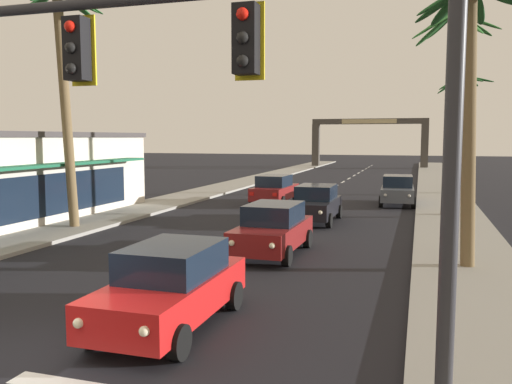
# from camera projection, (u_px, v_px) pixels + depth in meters

# --- Properties ---
(ground_plane) EXTENTS (220.00, 220.00, 0.00)m
(ground_plane) POSITION_uv_depth(u_px,v_px,m) (31.00, 361.00, 9.16)
(ground_plane) COLOR black
(sidewalk_right) EXTENTS (3.20, 110.00, 0.14)m
(sidewalk_right) POSITION_uv_depth(u_px,v_px,m) (450.00, 215.00, 25.85)
(sidewalk_right) COLOR gray
(sidewalk_right) RESTS_ON ground
(sidewalk_left) EXTENTS (3.20, 110.00, 0.14)m
(sidewalk_left) POSITION_uv_depth(u_px,v_px,m) (162.00, 203.00, 30.45)
(sidewalk_left) COLOR gray
(sidewalk_left) RESTS_ON ground
(lane_markings) EXTENTS (4.28, 86.87, 0.01)m
(lane_markings) POSITION_uv_depth(u_px,v_px,m) (300.00, 212.00, 27.48)
(lane_markings) COLOR silver
(lane_markings) RESTS_ON ground
(traffic_signal_mast) EXTENTS (10.67, 0.41, 6.72)m
(traffic_signal_mast) POSITION_uv_depth(u_px,v_px,m) (180.00, 74.00, 7.39)
(traffic_signal_mast) COLOR #2D2D33
(traffic_signal_mast) RESTS_ON ground
(sedan_lead_at_stop_bar) EXTENTS (1.95, 4.45, 1.68)m
(sedan_lead_at_stop_bar) POSITION_uv_depth(u_px,v_px,m) (171.00, 286.00, 10.74)
(sedan_lead_at_stop_bar) COLOR red
(sedan_lead_at_stop_bar) RESTS_ON ground
(sedan_third_in_queue) EXTENTS (2.00, 4.47, 1.68)m
(sedan_third_in_queue) POSITION_uv_depth(u_px,v_px,m) (273.00, 229.00, 17.42)
(sedan_third_in_queue) COLOR maroon
(sedan_third_in_queue) RESTS_ON ground
(sedan_fifth_in_queue) EXTENTS (1.95, 4.45, 1.68)m
(sedan_fifth_in_queue) POSITION_uv_depth(u_px,v_px,m) (316.00, 203.00, 24.13)
(sedan_fifth_in_queue) COLOR black
(sedan_fifth_in_queue) RESTS_ON ground
(sedan_oncoming_far) EXTENTS (2.07, 4.50, 1.68)m
(sedan_oncoming_far) POSITION_uv_depth(u_px,v_px,m) (275.00, 189.00, 30.66)
(sedan_oncoming_far) COLOR maroon
(sedan_oncoming_far) RESTS_ON ground
(sedan_parked_nearest_kerb) EXTENTS (2.05, 4.49, 1.68)m
(sedan_parked_nearest_kerb) POSITION_uv_depth(u_px,v_px,m) (398.00, 190.00, 30.29)
(sedan_parked_nearest_kerb) COLOR #4C515B
(sedan_parked_nearest_kerb) RESTS_ON ground
(palm_left_second) EXTENTS (3.67, 3.62, 10.06)m
(palm_left_second) POSITION_uv_depth(u_px,v_px,m) (62.00, 63.00, 21.64)
(palm_left_second) COLOR brown
(palm_left_second) RESTS_ON ground
(palm_right_second) EXTENTS (3.25, 3.17, 8.35)m
(palm_right_second) POSITION_uv_depth(u_px,v_px,m) (469.00, 69.00, 14.82)
(palm_right_second) COLOR brown
(palm_right_second) RESTS_ON ground
(palm_right_third) EXTENTS (4.07, 4.25, 9.87)m
(palm_right_third) POSITION_uv_depth(u_px,v_px,m) (451.00, 59.00, 24.81)
(palm_right_third) COLOR brown
(palm_right_third) RESTS_ON ground
(palm_right_farthest) EXTENTS (3.56, 3.42, 8.11)m
(palm_right_farthest) POSITION_uv_depth(u_px,v_px,m) (460.00, 113.00, 34.84)
(palm_right_farthest) COLOR brown
(palm_right_farthest) RESTS_ON ground
(town_gateway_arch) EXTENTS (14.53, 0.90, 6.23)m
(town_gateway_arch) POSITION_uv_depth(u_px,v_px,m) (369.00, 136.00, 67.29)
(town_gateway_arch) COLOR #423D38
(town_gateway_arch) RESTS_ON ground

